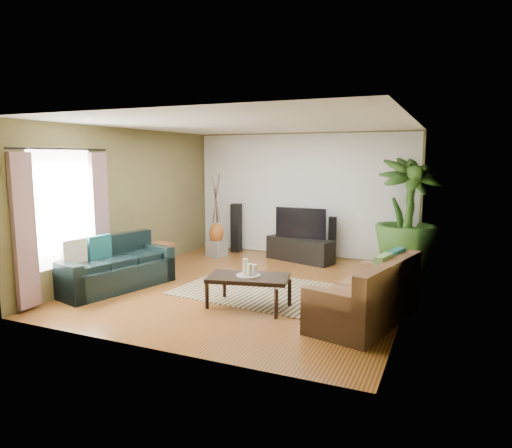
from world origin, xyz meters
The scene contains 28 objects.
floor centered at (0.00, 0.00, 0.00)m, with size 5.50×5.50×0.00m, color #965726.
ceiling centered at (0.00, 0.00, 2.70)m, with size 5.50×5.50×0.00m, color white.
wall_back centered at (0.00, 2.75, 1.35)m, with size 5.00×5.00×0.00m, color brown.
wall_front centered at (0.00, -2.75, 1.35)m, with size 5.00×5.00×0.00m, color brown.
wall_left centered at (-2.50, 0.00, 1.35)m, with size 5.50×5.50×0.00m, color brown.
wall_right centered at (2.50, 0.00, 1.35)m, with size 5.50×5.50×0.00m, color brown.
backwall_panel centered at (0.00, 2.74, 1.35)m, with size 4.90×4.90×0.00m, color white.
window_pane centered at (-2.48, -1.60, 1.40)m, with size 1.80×1.80×0.00m, color white.
curtain_near centered at (-2.43, -2.35, 1.15)m, with size 0.08×0.35×2.20m, color gray.
curtain_far centered at (-2.43, -0.85, 1.15)m, with size 0.08×0.35×2.20m, color gray.
curtain_rod centered at (-2.43, -1.60, 2.30)m, with size 0.03×0.03×1.90m, color black.
sofa_left centered at (-2.06, -0.98, 0.42)m, with size 1.92×0.82×0.85m, color black.
sofa_right centered at (2.04, -0.85, 0.42)m, with size 1.89×0.85×0.85m, color brown.
area_rug centered at (0.26, -0.13, 0.01)m, with size 2.65×1.88×0.01m, color tan.
coffee_table centered at (0.39, -0.98, 0.24)m, with size 1.15×0.63×0.47m, color black.
candle_tray centered at (0.39, -0.98, 0.48)m, with size 0.36×0.36×0.02m, color gray.
candle_tall centered at (0.33, -0.95, 0.60)m, with size 0.07×0.07×0.23m, color beige.
candle_mid centered at (0.43, -1.02, 0.58)m, with size 0.07×0.07×0.18m, color white.
candle_short centered at (0.46, -0.92, 0.56)m, with size 0.07×0.07×0.15m, color white.
tv_stand centered at (0.15, 2.17, 0.25)m, with size 1.47×0.44×0.49m, color black.
television centered at (0.15, 2.19, 0.81)m, with size 1.08×0.06×0.64m, color black.
speaker_left centered at (-1.50, 2.50, 0.56)m, with size 0.20×0.22×1.12m, color black.
speaker_right centered at (0.76, 2.50, 0.46)m, with size 0.17×0.19×0.93m, color black.
potted_plant centered at (2.25, 2.33, 1.09)m, with size 1.22×1.22×2.18m, color #2A511B.
plant_pot centered at (2.25, 2.33, 0.16)m, with size 0.40×0.40×0.31m, color black.
pedestal centered at (-1.68, 1.88, 0.18)m, with size 0.35×0.35×0.35m, color gray.
vase centered at (-1.68, 1.88, 0.52)m, with size 0.32×0.32×0.45m, color #974C1B.
side_table centered at (-2.25, 0.56, 0.24)m, with size 0.45×0.45×0.48m, color #9A5732.
Camera 1 is at (3.05, -6.83, 2.19)m, focal length 32.00 mm.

